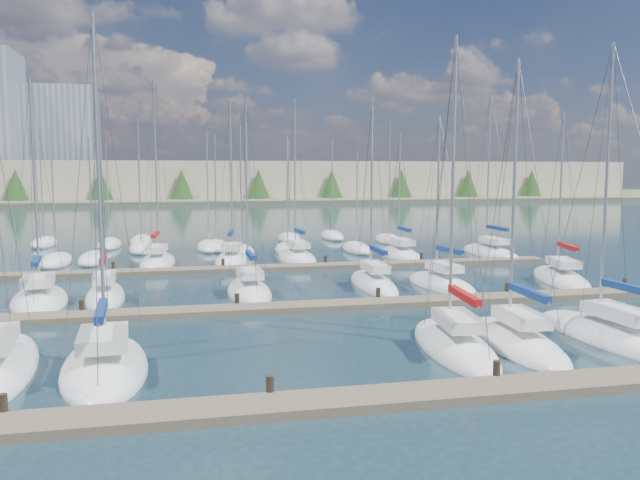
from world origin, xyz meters
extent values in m
plane|color=#203741|center=(0.00, 60.00, 0.00)|extent=(400.00, 400.00, 0.00)
cube|color=#6B5E4C|center=(0.00, 2.00, 0.15)|extent=(44.00, 1.80, 0.35)
cylinder|color=#2D261C|center=(-12.00, 2.90, 0.30)|extent=(0.26, 0.26, 1.10)
cylinder|color=#2D261C|center=(-4.00, 2.90, 0.30)|extent=(0.26, 0.26, 1.10)
cylinder|color=#2D261C|center=(4.00, 2.90, 0.30)|extent=(0.26, 0.26, 1.10)
cube|color=#6B5E4C|center=(0.00, 16.00, 0.15)|extent=(44.00, 1.80, 0.35)
cylinder|color=#2D261C|center=(-12.00, 16.90, 0.30)|extent=(0.26, 0.26, 1.10)
cylinder|color=#2D261C|center=(-4.00, 16.90, 0.30)|extent=(0.26, 0.26, 1.10)
cylinder|color=#2D261C|center=(4.00, 16.90, 0.30)|extent=(0.26, 0.26, 1.10)
cylinder|color=#2D261C|center=(12.00, 16.90, 0.30)|extent=(0.26, 0.26, 1.10)
cylinder|color=#2D261C|center=(20.00, 16.90, 0.30)|extent=(0.26, 0.26, 1.10)
cube|color=#6B5E4C|center=(0.00, 30.00, 0.15)|extent=(44.00, 1.80, 0.35)
cylinder|color=#2D261C|center=(-12.00, 30.90, 0.30)|extent=(0.26, 0.26, 1.10)
cylinder|color=#2D261C|center=(-4.00, 30.90, 0.30)|extent=(0.26, 0.26, 1.10)
cylinder|color=#2D261C|center=(4.00, 30.90, 0.30)|extent=(0.26, 0.26, 1.10)
cylinder|color=#2D261C|center=(12.00, 30.90, 0.30)|extent=(0.26, 0.26, 1.10)
cylinder|color=#2D261C|center=(20.00, 30.90, 0.30)|extent=(0.26, 0.26, 1.10)
ellipsoid|color=white|center=(2.45, 35.25, 0.05)|extent=(3.13, 8.58, 1.60)
cube|color=maroon|center=(2.45, 35.25, 0.05)|extent=(1.61, 4.12, 0.12)
cube|color=silver|center=(2.47, 34.82, 1.35)|extent=(1.66, 3.02, 0.50)
cylinder|color=#9EA0A5|center=(2.43, 35.93, 7.33)|extent=(0.14, 0.14, 12.46)
cylinder|color=#9EA0A5|center=(2.49, 34.15, 2.40)|extent=(0.22, 3.57, 0.10)
cube|color=navy|center=(2.49, 34.15, 2.52)|extent=(0.41, 3.29, 0.30)
ellipsoid|color=white|center=(19.97, 34.60, 0.05)|extent=(2.82, 9.51, 1.60)
cube|color=black|center=(19.97, 34.60, 0.05)|extent=(1.46, 4.57, 0.12)
cube|color=silver|center=(19.97, 34.12, 1.35)|extent=(1.54, 3.33, 0.50)
cylinder|color=#9EA0A5|center=(19.97, 35.36, 7.83)|extent=(0.14, 0.14, 13.46)
cylinder|color=#9EA0A5|center=(19.96, 33.36, 2.40)|extent=(0.12, 3.99, 0.10)
cube|color=navy|center=(19.96, 33.36, 2.52)|extent=(0.32, 3.67, 0.30)
ellipsoid|color=white|center=(-2.97, 20.91, 0.05)|extent=(2.79, 7.43, 1.60)
cube|color=maroon|center=(-2.97, 20.91, 0.05)|extent=(1.44, 3.57, 0.12)
cube|color=silver|center=(-2.96, 20.54, 1.35)|extent=(1.49, 2.62, 0.50)
cylinder|color=#9EA0A5|center=(-2.99, 21.50, 6.44)|extent=(0.14, 0.14, 10.68)
cylinder|color=#9EA0A5|center=(-2.94, 19.95, 2.40)|extent=(0.20, 3.09, 0.10)
cube|color=navy|center=(-2.94, 19.95, 2.52)|extent=(0.39, 2.85, 0.30)
ellipsoid|color=white|center=(11.70, 35.10, 0.05)|extent=(2.99, 7.96, 1.60)
cube|color=silver|center=(11.69, 34.71, 1.35)|extent=(1.60, 2.80, 0.50)
cylinder|color=#9EA0A5|center=(11.71, 35.73, 5.95)|extent=(0.14, 0.14, 9.70)
cylinder|color=#9EA0A5|center=(11.67, 34.08, 2.40)|extent=(0.19, 3.31, 0.10)
cube|color=navy|center=(11.67, 34.08, 2.52)|extent=(0.38, 3.05, 0.30)
ellipsoid|color=white|center=(-3.07, 34.66, 0.05)|extent=(3.73, 7.77, 1.60)
cube|color=maroon|center=(-3.07, 34.66, 0.05)|extent=(1.90, 3.74, 0.12)
cube|color=silver|center=(-3.13, 34.29, 1.35)|extent=(1.84, 2.79, 0.50)
cylinder|color=#9EA0A5|center=(-2.99, 35.25, 7.20)|extent=(0.14, 0.14, 12.19)
cylinder|color=#9EA0A5|center=(-3.21, 33.70, 2.40)|extent=(0.54, 3.12, 0.10)
cube|color=navy|center=(-3.21, 33.70, 2.52)|extent=(0.70, 2.90, 0.30)
ellipsoid|color=white|center=(11.74, 7.13, 0.05)|extent=(3.18, 9.85, 1.60)
cube|color=black|center=(11.74, 7.13, 0.05)|extent=(1.64, 4.73, 0.12)
cube|color=silver|center=(11.76, 6.64, 1.35)|extent=(1.66, 3.47, 0.50)
cylinder|color=#9EA0A5|center=(11.70, 7.90, 7.05)|extent=(0.14, 0.14, 11.90)
cylinder|color=#9EA0A5|center=(11.80, 5.86, 2.40)|extent=(0.29, 4.09, 0.10)
cube|color=navy|center=(11.80, 5.86, 2.52)|extent=(0.48, 3.77, 0.30)
ellipsoid|color=white|center=(4.33, 7.22, 0.05)|extent=(3.50, 8.63, 1.60)
cube|color=maroon|center=(4.33, 7.22, 0.05)|extent=(1.79, 4.15, 0.12)
cube|color=silver|center=(4.29, 6.80, 1.35)|extent=(1.75, 3.08, 0.50)
cylinder|color=#9EA0A5|center=(4.40, 7.89, 7.04)|extent=(0.14, 0.14, 11.88)
cylinder|color=#9EA0A5|center=(4.21, 6.13, 2.40)|extent=(0.48, 3.52, 0.10)
cube|color=maroon|center=(4.21, 6.13, 2.52)|extent=(0.64, 3.26, 0.30)
ellipsoid|color=white|center=(-9.01, 34.63, 0.05)|extent=(3.22, 8.88, 1.60)
cube|color=silver|center=(-9.04, 34.19, 1.35)|extent=(1.65, 3.14, 0.50)
cylinder|color=#9EA0A5|center=(-8.96, 35.32, 7.96)|extent=(0.14, 0.14, 13.72)
cylinder|color=#9EA0A5|center=(-9.09, 33.50, 2.40)|extent=(0.35, 3.66, 0.10)
cube|color=maroon|center=(-9.09, 33.50, 2.52)|extent=(0.53, 3.38, 0.30)
ellipsoid|color=white|center=(9.46, 20.80, 0.05)|extent=(3.42, 7.84, 1.60)
cube|color=black|center=(9.46, 20.80, 0.05)|extent=(1.74, 3.78, 0.12)
cube|color=silver|center=(9.50, 20.43, 1.35)|extent=(1.69, 2.81, 0.50)
cylinder|color=#9EA0A5|center=(9.38, 21.41, 6.02)|extent=(0.14, 0.14, 9.84)
cylinder|color=#9EA0A5|center=(9.58, 19.82, 2.40)|extent=(0.50, 3.18, 0.10)
cube|color=navy|center=(9.58, 19.82, 2.52)|extent=(0.67, 2.95, 0.30)
ellipsoid|color=white|center=(7.14, 7.17, 0.05)|extent=(3.11, 8.21, 1.60)
cube|color=black|center=(7.14, 7.17, 0.05)|extent=(1.59, 3.95, 0.12)
cube|color=silver|center=(7.11, 6.76, 1.35)|extent=(1.60, 2.91, 0.50)
cylinder|color=#9EA0A5|center=(7.18, 7.81, 6.62)|extent=(0.14, 0.14, 11.05)
cylinder|color=#9EA0A5|center=(7.07, 6.12, 2.40)|extent=(0.32, 3.39, 0.10)
cube|color=navy|center=(7.07, 6.12, 2.52)|extent=(0.50, 3.13, 0.30)
ellipsoid|color=white|center=(-9.67, 7.31, 0.05)|extent=(3.78, 8.62, 1.60)
cube|color=silver|center=(-9.64, 6.89, 1.35)|extent=(1.95, 3.07, 0.50)
cylinder|color=#9EA0A5|center=(-9.72, 7.98, 7.15)|extent=(0.14, 0.14, 12.09)
cylinder|color=#9EA0A5|center=(-9.58, 6.22, 2.40)|extent=(0.37, 3.53, 0.10)
cube|color=navy|center=(-9.58, 6.22, 2.52)|extent=(0.55, 3.26, 0.30)
ellipsoid|color=white|center=(18.26, 21.05, 0.05)|extent=(4.81, 9.13, 1.60)
cube|color=silver|center=(18.15, 20.63, 1.35)|extent=(2.21, 3.33, 0.50)
cylinder|color=#9EA0A5|center=(18.43, 21.73, 6.26)|extent=(0.14, 0.14, 10.32)
cylinder|color=#9EA0A5|center=(17.97, 19.95, 2.40)|extent=(1.02, 3.58, 0.10)
cube|color=maroon|center=(17.97, 19.95, 2.52)|extent=(1.14, 3.34, 0.30)
ellipsoid|color=white|center=(-14.90, 20.84, 0.05)|extent=(4.17, 8.31, 1.60)
cube|color=black|center=(-14.90, 20.84, 0.05)|extent=(2.12, 4.01, 0.12)
cube|color=silver|center=(-14.84, 20.45, 1.35)|extent=(2.06, 3.00, 0.50)
cylinder|color=#9EA0A5|center=(-15.00, 21.47, 6.86)|extent=(0.14, 0.14, 11.52)
cylinder|color=#9EA0A5|center=(-14.75, 19.82, 2.40)|extent=(0.59, 3.32, 0.10)
cube|color=navy|center=(-14.75, 19.82, 2.52)|extent=(0.75, 3.08, 0.30)
ellipsoid|color=white|center=(5.20, 21.81, 0.05)|extent=(2.57, 8.52, 1.60)
cube|color=silver|center=(5.18, 21.39, 1.35)|extent=(1.36, 3.00, 0.50)
cylinder|color=#9EA0A5|center=(5.22, 22.49, 6.63)|extent=(0.14, 0.14, 11.07)
cylinder|color=#9EA0A5|center=(5.16, 20.72, 2.40)|extent=(0.22, 3.55, 0.10)
cube|color=navy|center=(5.16, 20.72, 2.52)|extent=(0.41, 3.27, 0.30)
ellipsoid|color=white|center=(-11.36, 21.11, 0.05)|extent=(2.77, 7.83, 1.60)
cube|color=silver|center=(-11.33, 20.72, 1.35)|extent=(1.41, 2.78, 0.50)
cylinder|color=#9EA0A5|center=(-11.40, 21.72, 6.54)|extent=(0.14, 0.14, 10.89)
cylinder|color=#9EA0A5|center=(-11.28, 20.11, 2.40)|extent=(0.35, 3.23, 0.10)
cube|color=maroon|center=(-11.28, 20.11, 2.52)|extent=(0.53, 2.98, 0.30)
cylinder|color=#9EA0A5|center=(-20.75, 49.89, 6.50)|extent=(0.12, 0.12, 11.20)
ellipsoid|color=white|center=(-20.75, 49.89, 0.25)|extent=(2.20, 6.40, 1.40)
cylinder|color=#9EA0A5|center=(-3.94, 43.45, 5.97)|extent=(0.12, 0.12, 10.14)
ellipsoid|color=white|center=(-3.94, 43.45, 0.25)|extent=(2.20, 6.40, 1.40)
cylinder|color=#9EA0A5|center=(-4.68, 43.24, 6.14)|extent=(0.12, 0.12, 10.49)
ellipsoid|color=white|center=(-4.68, 43.24, 0.25)|extent=(2.20, 6.40, 1.40)
cylinder|color=#9EA0A5|center=(9.07, 50.53, 5.93)|extent=(0.12, 0.12, 10.06)
ellipsoid|color=white|center=(9.07, 50.53, 0.25)|extent=(2.20, 6.40, 1.40)
cylinder|color=#9EA0A5|center=(-14.23, 47.33, 5.60)|extent=(0.12, 0.12, 9.39)
ellipsoid|color=white|center=(-14.23, 47.33, 0.25)|extent=(2.20, 6.40, 1.40)
cylinder|color=#9EA0A5|center=(-16.97, 36.19, 5.83)|extent=(0.12, 0.12, 9.85)
ellipsoid|color=white|center=(-16.97, 36.19, 0.25)|extent=(2.20, 6.40, 1.40)
cylinder|color=#9EA0A5|center=(-14.23, 36.83, 5.55)|extent=(0.12, 0.12, 9.30)
ellipsoid|color=white|center=(-14.23, 36.83, 0.25)|extent=(2.20, 6.40, 1.40)
cylinder|color=#9EA0A5|center=(13.97, 45.41, 6.74)|extent=(0.12, 0.12, 11.68)
ellipsoid|color=white|center=(13.97, 45.41, 0.25)|extent=(2.20, 6.40, 1.40)
cylinder|color=#9EA0A5|center=(2.31, 39.32, 5.78)|extent=(0.12, 0.12, 9.76)
ellipsoid|color=white|center=(2.31, 39.32, 0.25)|extent=(2.20, 6.40, 1.40)
cylinder|color=#9EA0A5|center=(-11.34, 49.91, 6.87)|extent=(0.12, 0.12, 11.95)
ellipsoid|color=white|center=(-11.34, 49.91, 0.25)|extent=(2.20, 6.40, 1.40)
cylinder|color=#9EA0A5|center=(8.76, 39.06, 5.13)|extent=(0.12, 0.12, 8.46)
ellipsoid|color=white|center=(8.76, 39.06, 0.25)|extent=(2.20, 6.40, 1.40)
cylinder|color=#9EA0A5|center=(-10.91, 43.47, 4.96)|extent=(0.12, 0.12, 8.12)
ellipsoid|color=white|center=(-10.91, 43.47, 0.25)|extent=(2.20, 6.40, 1.40)
cylinder|color=#9EA0A5|center=(4.00, 49.08, 5.90)|extent=(0.12, 0.12, 10.00)
ellipsoid|color=white|center=(4.00, 49.08, 0.25)|extent=(2.20, 6.40, 1.40)
cylinder|color=#9EA0A5|center=(-1.89, 38.97, 6.17)|extent=(0.12, 0.12, 10.54)
ellipsoid|color=white|center=(-1.89, 38.97, 0.25)|extent=(2.20, 6.40, 1.40)
cube|color=#666B51|center=(0.00, 150.00, 0.50)|extent=(400.00, 60.00, 1.00)
cube|color=beige|center=(10.00, 140.00, 5.00)|extent=(200.00, 12.00, 10.00)
cube|color=slate|center=(-40.00, 165.00, 15.00)|extent=(18.00, 15.00, 30.00)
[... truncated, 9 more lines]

